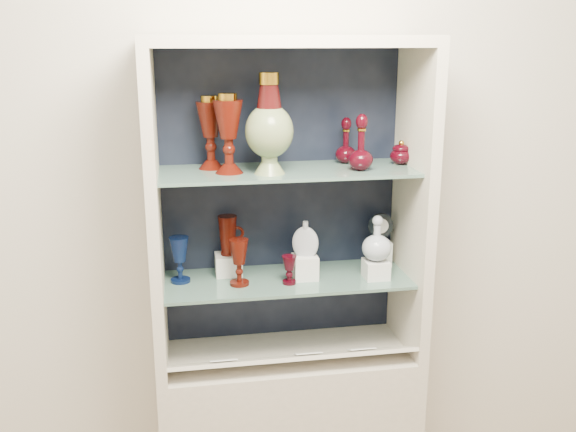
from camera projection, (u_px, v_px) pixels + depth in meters
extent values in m
cube|color=silver|center=(279.00, 177.00, 2.54)|extent=(3.50, 0.02, 2.80)
cube|color=black|center=(280.00, 197.00, 2.53)|extent=(0.98, 0.02, 1.15)
cube|color=beige|center=(154.00, 215.00, 2.27)|extent=(0.04, 0.40, 1.15)
cube|color=beige|center=(413.00, 204.00, 2.43)|extent=(0.04, 0.40, 1.15)
cube|color=beige|center=(288.00, 41.00, 2.19)|extent=(1.00, 0.40, 0.04)
cube|color=slate|center=(287.00, 279.00, 2.44)|extent=(0.92, 0.34, 0.01)
cube|color=slate|center=(287.00, 171.00, 2.33)|extent=(0.92, 0.34, 0.01)
cube|color=beige|center=(293.00, 358.00, 2.39)|extent=(0.92, 0.17, 0.09)
cube|color=white|center=(308.00, 353.00, 2.39)|extent=(0.10, 0.06, 0.03)
cube|color=white|center=(224.00, 360.00, 2.34)|extent=(0.10, 0.06, 0.03)
cube|color=white|center=(361.00, 349.00, 2.43)|extent=(0.10, 0.06, 0.03)
cube|color=silver|center=(229.00, 264.00, 2.47)|extent=(0.10, 0.10, 0.08)
cube|color=silver|center=(305.00, 267.00, 2.42)|extent=(0.09, 0.09, 0.09)
cube|color=silver|center=(376.00, 269.00, 2.43)|extent=(0.09, 0.09, 0.07)
cube|color=silver|center=(380.00, 253.00, 2.57)|extent=(0.08, 0.08, 0.10)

